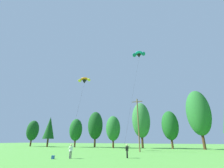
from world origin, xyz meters
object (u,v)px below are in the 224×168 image
kite_flyer_near (71,150)px  kite_flyer_mid (127,150)px  parafoil_kite_high_orange (84,80)px  utility_pole (138,123)px  parafoil_kite_mid_teal (139,54)px  backpack (53,157)px

kite_flyer_near → kite_flyer_mid: 7.23m
kite_flyer_near → parafoil_kite_high_orange: parafoil_kite_high_orange is taller
utility_pole → parafoil_kite_mid_teal: 18.20m
parafoil_kite_high_orange → kite_flyer_near: bearing=-62.2°
parafoil_kite_high_orange → backpack: size_ratio=39.56×
kite_flyer_near → parafoil_kite_high_orange: (-7.30, 13.86, 15.58)m
kite_flyer_near → parafoil_kite_mid_teal: parafoil_kite_mid_teal is taller
kite_flyer_near → parafoil_kite_mid_teal: size_ratio=0.07×
utility_pole → kite_flyer_mid: (0.66, -11.39, -4.56)m
kite_flyer_mid → parafoil_kite_mid_teal: parafoil_kite_mid_teal is taller
parafoil_kite_high_orange → parafoil_kite_mid_teal: size_ratio=0.69×
kite_flyer_mid → backpack: size_ratio=4.23×
parafoil_kite_high_orange → backpack: 22.91m
utility_pole → backpack: 18.17m
backpack → parafoil_kite_mid_teal: bearing=53.5°
parafoil_kite_high_orange → parafoil_kite_mid_teal: 15.79m
kite_flyer_mid → kite_flyer_near: bearing=-154.7°
kite_flyer_mid → parafoil_kite_mid_teal: (-0.18, 14.76, 22.45)m
parafoil_kite_mid_teal → utility_pole: bearing=-98.1°
kite_flyer_near → backpack: 2.21m
kite_flyer_mid → parafoil_kite_high_orange: size_ratio=0.11×
utility_pole → parafoil_kite_mid_teal: parafoil_kite_mid_teal is taller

